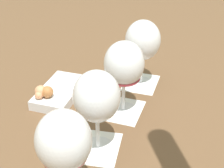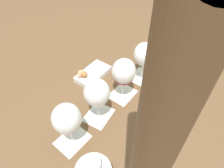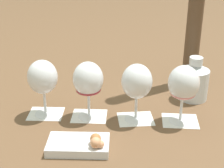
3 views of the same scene
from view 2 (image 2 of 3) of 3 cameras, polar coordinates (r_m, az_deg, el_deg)
name	(u,v)px [view 2 (image 2 of 3)]	position (r m, az deg, el deg)	size (l,w,h in m)	color
ground_plane	(113,104)	(0.88, 0.15, -5.64)	(8.00, 8.00, 0.00)	brown
tasting_card_0	(73,140)	(0.79, -11.05, -15.38)	(0.15, 0.15, 0.00)	white
tasting_card_1	(99,115)	(0.84, -3.68, -8.83)	(0.14, 0.15, 0.00)	white
tasting_card_2	(123,94)	(0.92, 3.19, -2.84)	(0.15, 0.15, 0.00)	white
tasting_card_3	(142,77)	(1.01, 8.52, 2.06)	(0.15, 0.15, 0.00)	white
wine_glass_0	(68,120)	(0.69, -12.55, -10.01)	(0.10, 0.10, 0.19)	white
wine_glass_1	(98,94)	(0.74, -4.14, -2.94)	(0.10, 0.10, 0.19)	white
wine_glass_2	(124,73)	(0.82, 3.55, 3.23)	(0.10, 0.10, 0.19)	white
wine_glass_3	(145,56)	(0.92, 9.38, 7.93)	(0.10, 0.10, 0.19)	white
snack_dish	(92,74)	(0.99, -5.69, 2.87)	(0.19, 0.20, 0.06)	silver
umbrella_pole	(161,134)	(0.26, 13.73, -13.76)	(0.06, 0.06, 0.94)	brown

